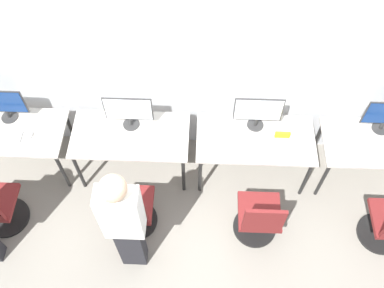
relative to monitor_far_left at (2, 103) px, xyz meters
The scene contains 19 objects.
ground_plane 2.31m from the monitor_far_left, 13.93° to the right, with size 20.00×20.00×0.00m, color gray.
wall_back 2.10m from the monitor_far_left, ahead, with size 12.00×0.05×2.80m.
desk_far_left 0.37m from the monitor_far_left, 90.00° to the right, with size 1.27×0.65×0.71m.
monitor_far_left is the anchor object (origin of this frame).
keyboard_far_left 0.36m from the monitor_far_left, 90.00° to the right, with size 0.40×0.14×0.02m.
mouse_far_left 0.44m from the monitor_far_left, 39.95° to the right, with size 0.06×0.09×0.03m.
desk_left 1.41m from the monitor_far_left, ahead, with size 1.27×0.65×0.71m.
monitor_left 1.36m from the monitor_far_left, ahead, with size 0.51×0.18×0.44m.
keyboard_left 1.42m from the monitor_far_left, 13.26° to the right, with size 0.40×0.14×0.02m.
mouse_left 1.66m from the monitor_far_left, 12.17° to the right, with size 0.06×0.09×0.03m.
office_chair_left 1.80m from the monitor_far_left, 33.04° to the right, with size 0.48×0.48×0.89m.
person_left 1.96m from the monitor_far_left, 41.39° to the right, with size 0.36×0.23×1.73m.
desk_right 2.74m from the monitor_far_left, ahead, with size 1.27×0.65×0.71m.
monitor_right 2.72m from the monitor_far_left, ahead, with size 0.51×0.18×0.44m.
keyboard_right 2.75m from the monitor_far_left, ahead, with size 0.40×0.14×0.02m.
mouse_right 3.00m from the monitor_far_left, ahead, with size 0.06×0.09×0.03m.
office_chair_right 2.98m from the monitor_far_left, 19.21° to the right, with size 0.48×0.48×0.89m.
desk_far_right 4.09m from the monitor_far_left, ahead, with size 1.27×0.65×0.71m.
placard_right 3.01m from the monitor_far_left, ahead, with size 0.16×0.03×0.08m.
Camera 1 is at (0.09, -2.25, 4.52)m, focal length 40.00 mm.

